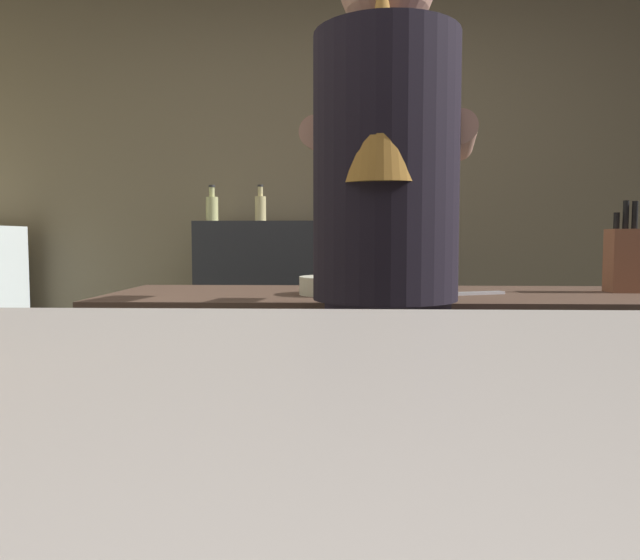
{
  "coord_description": "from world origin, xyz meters",
  "views": [
    {
      "loc": [
        0.02,
        -1.23,
        1.08
      ],
      "look_at": [
        0.0,
        -0.75,
        1.05
      ],
      "focal_mm": 33.82,
      "sensor_mm": 36.0,
      "label": 1
    }
  ],
  "objects": [
    {
      "name": "mixing_bowl",
      "position": [
        -0.01,
        0.59,
        0.94
      ],
      "size": [
        0.2,
        0.2,
        0.06
      ],
      "primitive_type": "cylinder",
      "color": "beige",
      "rests_on": "prep_counter"
    },
    {
      "name": "wall_back",
      "position": [
        0.0,
        2.2,
        1.35
      ],
      "size": [
        5.2,
        0.1,
        2.7
      ],
      "primitive_type": "cube",
      "color": "#907F5F",
      "rests_on": "ground"
    },
    {
      "name": "bottle_hot_sauce",
      "position": [
        -0.39,
        1.82,
        1.24
      ],
      "size": [
        0.06,
        0.06,
        0.18
      ],
      "color": "#DACB88",
      "rests_on": "back_shelf"
    },
    {
      "name": "prep_counter",
      "position": [
        0.35,
        0.64,
        0.46
      ],
      "size": [
        2.1,
        0.6,
        0.91
      ],
      "primitive_type": "cube",
      "color": "brown",
      "rests_on": "ground"
    },
    {
      "name": "back_shelf",
      "position": [
        -0.24,
        1.92,
        0.58
      ],
      "size": [
        0.97,
        0.36,
        1.17
      ],
      "primitive_type": "cube",
      "color": "#303236",
      "rests_on": "ground"
    },
    {
      "name": "bottle_olive_oil",
      "position": [
        -0.67,
        1.95,
        1.24
      ],
      "size": [
        0.06,
        0.06,
        0.19
      ],
      "color": "#CCCD83",
      "rests_on": "back_shelf"
    },
    {
      "name": "chefs_knife",
      "position": [
        0.4,
        0.59,
        0.92
      ],
      "size": [
        0.24,
        0.11,
        0.01
      ],
      "primitive_type": "cube",
      "rotation": [
        0.0,
        0.0,
        0.35
      ],
      "color": "silver",
      "rests_on": "prep_counter"
    },
    {
      "name": "bottle_vinegar",
      "position": [
        0.14,
        1.88,
        1.27
      ],
      "size": [
        0.07,
        0.07,
        0.25
      ],
      "color": "black",
      "rests_on": "back_shelf"
    },
    {
      "name": "knife_block",
      "position": [
        0.91,
        0.7,
        1.02
      ],
      "size": [
        0.1,
        0.08,
        0.29
      ],
      "color": "#945B3F",
      "rests_on": "prep_counter"
    },
    {
      "name": "bartender",
      "position": [
        0.12,
        0.19,
        1.03
      ],
      "size": [
        0.47,
        0.54,
        1.77
      ],
      "rotation": [
        0.0,
        0.0,
        1.4
      ],
      "color": "#302632",
      "rests_on": "ground"
    }
  ]
}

